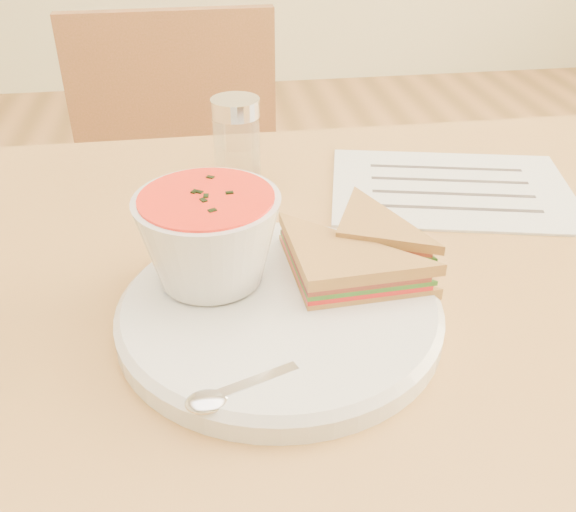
{
  "coord_description": "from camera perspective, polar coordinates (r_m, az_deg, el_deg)",
  "views": [
    {
      "loc": [
        -0.1,
        -0.49,
        1.08
      ],
      "look_at": [
        -0.04,
        -0.05,
        0.8
      ],
      "focal_mm": 40.0,
      "sensor_mm": 36.0,
      "label": 1
    }
  ],
  "objects": [
    {
      "name": "chair_far",
      "position": [
        1.2,
        -8.85,
        -1.14
      ],
      "size": [
        0.38,
        0.38,
        0.85
      ],
      "primitive_type": null,
      "rotation": [
        0.0,
        0.0,
        3.15
      ],
      "color": "brown",
      "rests_on": "floor"
    },
    {
      "name": "condiment_shaker",
      "position": [
        0.75,
        -4.57,
        10.13
      ],
      "size": [
        0.07,
        0.07,
        0.1
      ],
      "primitive_type": null,
      "rotation": [
        0.0,
        0.0,
        -0.29
      ],
      "color": "silver",
      "rests_on": "dining_table"
    },
    {
      "name": "plate",
      "position": [
        0.53,
        -0.75,
        -5.07
      ],
      "size": [
        0.33,
        0.33,
        0.02
      ],
      "primitive_type": null,
      "rotation": [
        0.0,
        0.0,
        -0.28
      ],
      "color": "white",
      "rests_on": "dining_table"
    },
    {
      "name": "paper_menu",
      "position": [
        0.77,
        14.3,
        5.85
      ],
      "size": [
        0.31,
        0.26,
        0.0
      ],
      "primitive_type": null,
      "rotation": [
        0.0,
        0.0,
        -0.23
      ],
      "color": "white",
      "rests_on": "dining_table"
    },
    {
      "name": "soup_bowl",
      "position": [
        0.53,
        -6.98,
        1.16
      ],
      "size": [
        0.13,
        0.13,
        0.08
      ],
      "primitive_type": null,
      "rotation": [
        0.0,
        0.0,
        0.1
      ],
      "color": "white",
      "rests_on": "plate"
    },
    {
      "name": "spoon",
      "position": [
        0.45,
        -2.04,
        -10.84
      ],
      "size": [
        0.15,
        0.08,
        0.01
      ],
      "primitive_type": null,
      "rotation": [
        0.0,
        0.0,
        0.37
      ],
      "color": "silver",
      "rests_on": "plate"
    },
    {
      "name": "sandwich_half_b",
      "position": [
        0.55,
        4.21,
        0.84
      ],
      "size": [
        0.12,
        0.12,
        0.03
      ],
      "primitive_type": null,
      "rotation": [
        0.0,
        0.0,
        -0.41
      ],
      "color": "#BA8441",
      "rests_on": "plate"
    },
    {
      "name": "sandwich_half_a",
      "position": [
        0.5,
        1.76,
        -3.92
      ],
      "size": [
        0.12,
        0.12,
        0.03
      ],
      "primitive_type": null,
      "rotation": [
        0.0,
        0.0,
        0.06
      ],
      "color": "#BA8441",
      "rests_on": "plate"
    }
  ]
}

